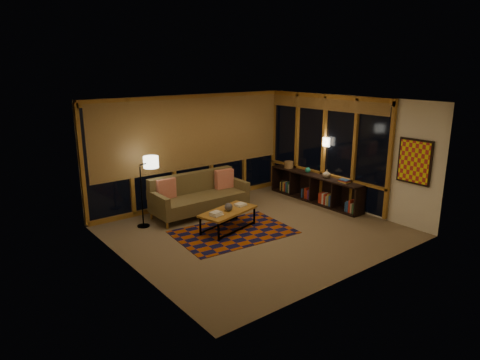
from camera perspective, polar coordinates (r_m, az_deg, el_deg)
floor at (r=9.06m, az=2.08°, el=-6.81°), size 5.50×5.00×0.01m
ceiling at (r=8.43m, az=2.25°, el=10.47°), size 5.50×5.00×0.01m
walls at (r=8.65m, az=2.16°, el=1.52°), size 5.51×5.01×2.70m
window_wall_back at (r=10.58m, az=-6.34°, el=3.95°), size 5.30×0.16×2.60m
window_wall_right at (r=10.91m, az=10.98°, el=4.10°), size 0.16×3.70×2.60m
wall_art at (r=9.52m, az=22.23°, el=2.28°), size 0.06×0.74×0.94m
wall_sconce at (r=10.74m, az=11.42°, el=4.99°), size 0.12×0.18×0.22m
sofa at (r=9.96m, az=-5.35°, el=-2.03°), size 2.25×0.92×0.92m
pillow_left at (r=9.74m, az=-9.85°, el=-1.18°), size 0.46×0.16×0.45m
pillow_right at (r=10.42m, az=-2.12°, el=0.13°), size 0.47×0.20×0.46m
area_rug at (r=8.98m, az=-0.88°, el=-6.97°), size 2.50×1.79×0.01m
coffee_table at (r=9.06m, az=-1.59°, el=-5.36°), size 1.40×0.89×0.43m
book_stack_a at (r=8.69m, az=-3.22°, el=-4.51°), size 0.28×0.24×0.07m
book_stack_b at (r=9.27m, az=0.03°, el=-3.27°), size 0.29×0.25×0.05m
ceramic_pot at (r=8.94m, az=-1.53°, el=-3.59°), size 0.23×0.23×0.17m
floor_lamp at (r=9.30m, az=-12.99°, el=-1.74°), size 0.58×0.49×1.49m
bookshelf at (r=11.03m, az=9.94°, el=-1.07°), size 0.40×2.82×0.70m
basket at (r=11.53m, az=6.52°, el=2.04°), size 0.30×0.30×0.18m
teal_bowl at (r=11.09m, az=9.02°, el=1.33°), size 0.17×0.17×0.14m
vase at (r=10.68m, az=11.47°, el=0.84°), size 0.24×0.24×0.20m
shelf_book_stack at (r=10.36m, az=13.75°, el=-0.11°), size 0.19×0.25×0.07m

